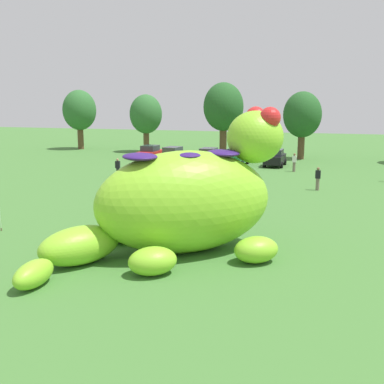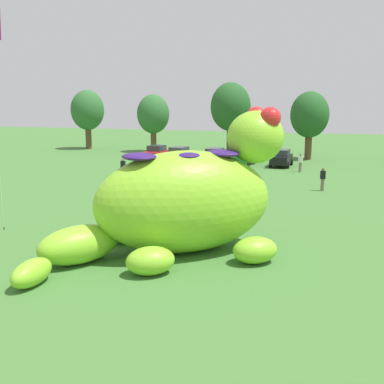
# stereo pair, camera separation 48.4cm
# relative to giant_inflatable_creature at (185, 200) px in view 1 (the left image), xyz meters

# --- Properties ---
(ground_plane) EXTENTS (160.00, 160.00, 0.00)m
(ground_plane) POSITION_rel_giant_inflatable_creature_xyz_m (-1.07, 0.32, -2.29)
(ground_plane) COLOR #427533
(giant_inflatable_creature) EXTENTS (9.63, 10.95, 6.27)m
(giant_inflatable_creature) POSITION_rel_giant_inflatable_creature_xyz_m (0.00, 0.00, 0.00)
(giant_inflatable_creature) COLOR #8CD12D
(giant_inflatable_creature) RESTS_ON ground
(car_red) EXTENTS (2.01, 4.14, 1.72)m
(car_red) POSITION_rel_giant_inflatable_creature_xyz_m (-13.52, 28.99, -1.43)
(car_red) COLOR red
(car_red) RESTS_ON ground
(car_yellow) EXTENTS (2.28, 4.26, 1.72)m
(car_yellow) POSITION_rel_giant_inflatable_creature_xyz_m (-10.59, 28.08, -1.43)
(car_yellow) COLOR yellow
(car_yellow) RESTS_ON ground
(car_orange) EXTENTS (1.97, 4.12, 1.72)m
(car_orange) POSITION_rel_giant_inflatable_creature_xyz_m (-6.68, 28.06, -1.43)
(car_orange) COLOR orange
(car_orange) RESTS_ON ground
(car_green) EXTENTS (2.08, 4.17, 1.72)m
(car_green) POSITION_rel_giant_inflatable_creature_xyz_m (-3.85, 28.53, -1.43)
(car_green) COLOR #1E7238
(car_green) RESTS_ON ground
(car_black) EXTENTS (1.98, 4.12, 1.72)m
(car_black) POSITION_rel_giant_inflatable_creature_xyz_m (-0.02, 28.90, -1.43)
(car_black) COLOR black
(car_black) RESTS_ON ground
(tree_far_left) EXTENTS (4.45, 4.45, 7.89)m
(tree_far_left) POSITION_rel_giant_inflatable_creature_xyz_m (-27.51, 38.20, 2.87)
(tree_far_left) COLOR brown
(tree_far_left) RESTS_ON ground
(tree_left) EXTENTS (4.09, 4.09, 7.26)m
(tree_left) POSITION_rel_giant_inflatable_creature_xyz_m (-17.57, 37.44, 2.46)
(tree_left) COLOR brown
(tree_left) RESTS_ON ground
(tree_mid_left) EXTENTS (4.89, 4.89, 8.67)m
(tree_mid_left) POSITION_rel_giant_inflatable_creature_xyz_m (-7.72, 38.38, 3.38)
(tree_mid_left) COLOR brown
(tree_mid_left) RESTS_ON ground
(tree_centre_left) EXTENTS (4.23, 4.23, 7.50)m
(tree_centre_left) POSITION_rel_giant_inflatable_creature_xyz_m (1.95, 35.69, 2.61)
(tree_centre_left) COLOR brown
(tree_centre_left) RESTS_ON ground
(spectator_near_inflatable) EXTENTS (0.38, 0.26, 1.71)m
(spectator_near_inflatable) POSITION_rel_giant_inflatable_creature_xyz_m (-11.67, 17.16, -1.44)
(spectator_near_inflatable) COLOR black
(spectator_near_inflatable) RESTS_ON ground
(spectator_mid_field) EXTENTS (0.38, 0.26, 1.71)m
(spectator_mid_field) POSITION_rel_giant_inflatable_creature_xyz_m (4.78, 16.69, -1.44)
(spectator_mid_field) COLOR #726656
(spectator_mid_field) RESTS_ON ground
(spectator_by_cars) EXTENTS (0.38, 0.26, 1.71)m
(spectator_by_cars) POSITION_rel_giant_inflatable_creature_xyz_m (2.20, 25.69, -1.44)
(spectator_by_cars) COLOR #726656
(spectator_by_cars) RESTS_ON ground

